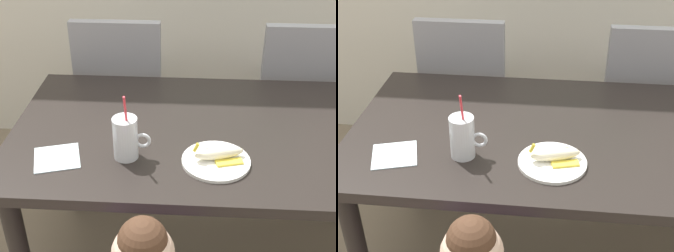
{
  "view_description": "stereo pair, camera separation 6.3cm",
  "coord_description": "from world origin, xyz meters",
  "views": [
    {
      "loc": [
        -0.09,
        -1.47,
        1.64
      ],
      "look_at": [
        -0.18,
        -0.09,
        0.79
      ],
      "focal_mm": 49.1,
      "sensor_mm": 36.0,
      "label": 1
    },
    {
      "loc": [
        -0.03,
        -1.46,
        1.64
      ],
      "look_at": [
        -0.18,
        -0.09,
        0.79
      ],
      "focal_mm": 49.1,
      "sensor_mm": 36.0,
      "label": 2
    }
  ],
  "objects": [
    {
      "name": "dining_table",
      "position": [
        0.0,
        0.0,
        0.64
      ],
      "size": [
        1.53,
        0.87,
        0.73
      ],
      "color": "black",
      "rests_on": "ground"
    },
    {
      "name": "snack_plate",
      "position": [
        -0.01,
        -0.21,
        0.74
      ],
      "size": [
        0.23,
        0.23,
        0.01
      ],
      "primitive_type": "cylinder",
      "color": "white",
      "rests_on": "dining_table"
    },
    {
      "name": "milk_cup",
      "position": [
        -0.31,
        -0.2,
        0.8
      ],
      "size": [
        0.13,
        0.08,
        0.25
      ],
      "color": "silver",
      "rests_on": "dining_table"
    },
    {
      "name": "paper_napkin",
      "position": [
        -0.55,
        -0.22,
        0.73
      ],
      "size": [
        0.19,
        0.19,
        0.0
      ],
      "primitive_type": "cube",
      "rotation": [
        0.0,
        0.0,
        0.29
      ],
      "color": "silver",
      "rests_on": "dining_table"
    },
    {
      "name": "dining_chair_left",
      "position": [
        -0.46,
        0.63,
        0.54
      ],
      "size": [
        0.44,
        0.45,
        0.96
      ],
      "rotation": [
        0.0,
        0.0,
        3.14
      ],
      "color": "gray",
      "rests_on": "ground"
    },
    {
      "name": "peeled_banana",
      "position": [
        -0.0,
        -0.2,
        0.76
      ],
      "size": [
        0.18,
        0.12,
        0.07
      ],
      "rotation": [
        0.0,
        0.0,
        0.26
      ],
      "color": "#F4EAC6",
      "rests_on": "snack_plate"
    },
    {
      "name": "dining_chair_right",
      "position": [
        0.43,
        0.63,
        0.54
      ],
      "size": [
        0.44,
        0.45,
        0.96
      ],
      "rotation": [
        0.0,
        0.0,
        3.14
      ],
      "color": "gray",
      "rests_on": "ground"
    }
  ]
}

